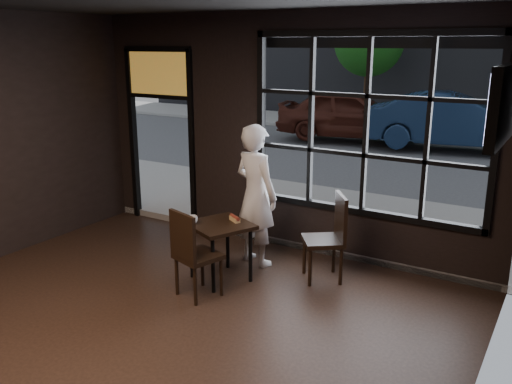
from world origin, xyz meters
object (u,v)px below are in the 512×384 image
Objects in this scene: cafe_table at (221,251)px; man at (256,195)px; chair_near at (198,253)px; navy_car at (453,121)px.

man is (0.09, 0.68, 0.55)m from cafe_table.
chair_near is at bearing 103.06° from man.
navy_car is (0.57, 10.24, 0.31)m from chair_near.
man is at bearing -75.53° from chair_near.
cafe_table is 9.79m from navy_car.
chair_near is 0.56× the size of man.
cafe_table is at bearing 165.19° from navy_car.
cafe_table is at bearing -69.04° from chair_near.
man is at bearing 165.47° from navy_car.
man is (0.05, 1.16, 0.40)m from chair_near.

